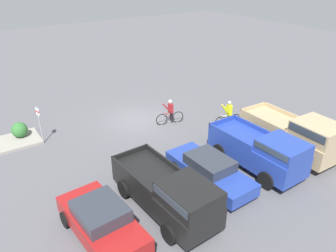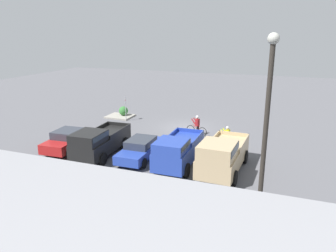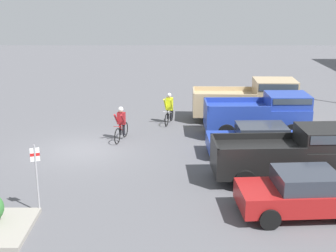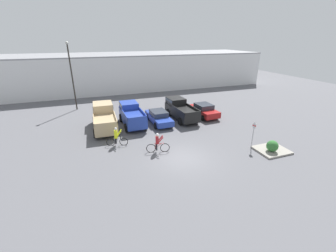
% 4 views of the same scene
% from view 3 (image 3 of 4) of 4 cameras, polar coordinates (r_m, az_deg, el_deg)
% --- Properties ---
extents(ground_plane, '(80.00, 80.00, 0.00)m').
position_cam_3_polar(ground_plane, '(21.51, -10.25, -2.93)').
color(ground_plane, '#56565B').
extents(pickup_truck_0, '(2.44, 5.62, 2.29)m').
position_cam_3_polar(pickup_truck_0, '(26.04, 10.20, 3.21)').
color(pickup_truck_0, tan).
rests_on(pickup_truck_0, ground_plane).
extents(pickup_truck_1, '(2.21, 5.04, 2.11)m').
position_cam_3_polar(pickup_truck_1, '(23.41, 11.43, 1.47)').
color(pickup_truck_1, '#233D9E').
rests_on(pickup_truck_1, ground_plane).
extents(sedan_0, '(2.00, 4.72, 1.37)m').
position_cam_3_polar(sedan_0, '(20.78, 11.27, -1.66)').
color(sedan_0, '#233D9E').
rests_on(sedan_0, ground_plane).
extents(pickup_truck_2, '(2.32, 5.45, 2.07)m').
position_cam_3_polar(pickup_truck_2, '(18.26, 15.20, -3.21)').
color(pickup_truck_2, black).
rests_on(pickup_truck_2, ground_plane).
extents(sedan_1, '(2.23, 4.38, 1.48)m').
position_cam_3_polar(sedan_1, '(15.77, 16.35, -7.84)').
color(sedan_1, maroon).
rests_on(sedan_1, ground_plane).
extents(cyclist_0, '(1.84, 0.58, 1.67)m').
position_cam_3_polar(cyclist_0, '(22.47, -5.73, 0.30)').
color(cyclist_0, black).
rests_on(cyclist_0, ground_plane).
extents(cyclist_1, '(1.77, 0.57, 1.69)m').
position_cam_3_polar(cyclist_1, '(25.16, 0.15, 2.17)').
color(cyclist_1, black).
rests_on(cyclist_1, ground_plane).
extents(fire_lane_sign, '(0.12, 0.29, 2.33)m').
position_cam_3_polar(fire_lane_sign, '(15.58, -15.76, -5.44)').
color(fire_lane_sign, '#9E9EA3').
rests_on(fire_lane_sign, ground_plane).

